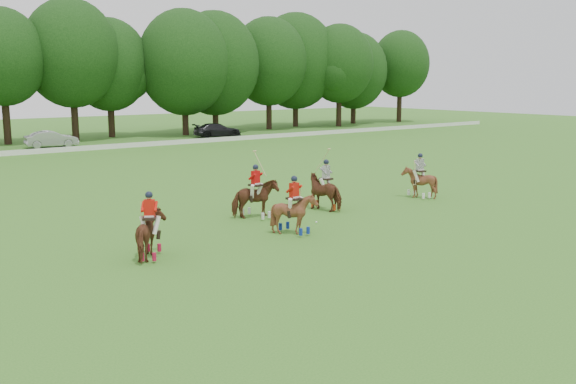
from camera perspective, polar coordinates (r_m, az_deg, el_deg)
ground at (r=24.29m, az=5.36°, el=-4.71°), size 180.00×180.00×0.00m
tree_line at (r=67.28m, az=-23.86°, el=10.91°), size 117.98×14.32×14.75m
boundary_rail at (r=57.78m, az=-21.17°, el=3.41°), size 120.00×0.10×0.44m
car_mid at (r=62.70m, az=-20.28°, el=4.43°), size 4.78×2.15×1.52m
car_right at (r=69.96m, az=-6.29°, el=5.48°), size 5.50×3.23×1.50m
polo_red_a at (r=22.71m, az=-12.14°, el=-3.70°), size 1.84×2.13×2.36m
polo_red_b at (r=28.67m, az=-2.88°, el=-0.60°), size 1.96×1.76×2.97m
polo_red_c at (r=25.71m, az=0.55°, el=-1.88°), size 1.46×1.61×2.36m
polo_stripe_a at (r=30.56m, az=3.38°, el=0.05°), size 1.43×2.21×2.95m
polo_stripe_b at (r=34.27m, az=11.59°, el=0.89°), size 1.56×1.70×2.35m
polo_ball at (r=27.81m, az=2.54°, el=-2.70°), size 0.09×0.09×0.09m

